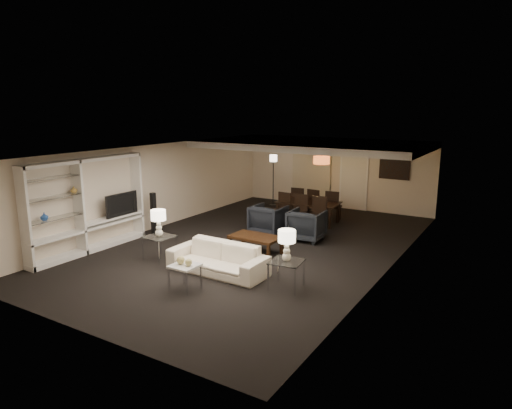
{
  "coord_description": "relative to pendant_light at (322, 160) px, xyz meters",
  "views": [
    {
      "loc": [
        5.99,
        -9.86,
        3.6
      ],
      "look_at": [
        0.0,
        0.0,
        1.1
      ],
      "focal_mm": 32.0,
      "sensor_mm": 36.0,
      "label": 1
    }
  ],
  "objects": [
    {
      "name": "vase_amber",
      "position": [
        -3.61,
        -6.46,
        -0.28
      ],
      "size": [
        0.15,
        0.15,
        0.16
      ],
      "primitive_type": "imported",
      "color": "#B1893B",
      "rests_on": "media_unit"
    },
    {
      "name": "chair_nm",
      "position": [
        -0.14,
        -1.31,
        -1.42
      ],
      "size": [
        0.49,
        0.49,
        0.99
      ],
      "primitive_type": null,
      "rotation": [
        0.0,
        0.0,
        0.06
      ],
      "color": "black",
      "rests_on": "floor"
    },
    {
      "name": "television",
      "position": [
        -3.58,
        -5.13,
        -0.87
      ],
      "size": [
        1.04,
        0.14,
        0.6
      ],
      "primitive_type": "imported",
      "rotation": [
        0.0,
        0.0,
        1.57
      ],
      "color": "black",
      "rests_on": "media_unit"
    },
    {
      "name": "wall_front",
      "position": [
        -0.3,
        -9.0,
        -0.67
      ],
      "size": [
        7.0,
        0.02,
        2.5
      ],
      "primitive_type": "cube",
      "color": "beige",
      "rests_on": "ground"
    },
    {
      "name": "dining_table",
      "position": [
        -0.14,
        -0.66,
        -1.59
      ],
      "size": [
        1.97,
        1.19,
        0.67
      ],
      "primitive_type": "imported",
      "rotation": [
        0.0,
        0.0,
        0.07
      ],
      "color": "black",
      "rests_on": "floor"
    },
    {
      "name": "curtains",
      "position": [
        -1.2,
        1.92,
        -0.72
      ],
      "size": [
        1.5,
        0.12,
        2.4
      ],
      "primitive_type": "cube",
      "color": "beige",
      "rests_on": "wall_back"
    },
    {
      "name": "table_lamp_left",
      "position": [
        -1.67,
        -5.67,
        -1.02
      ],
      "size": [
        0.37,
        0.37,
        0.64
      ],
      "primitive_type": null,
      "rotation": [
        0.0,
        0.0,
        0.04
      ],
      "color": "beige",
      "rests_on": "side_table_left"
    },
    {
      "name": "wall_right",
      "position": [
        3.2,
        -3.5,
        -0.67
      ],
      "size": [
        0.02,
        11.0,
        2.5
      ],
      "primitive_type": "cube",
      "color": "beige",
      "rests_on": "ground"
    },
    {
      "name": "coffee_table",
      "position": [
        0.03,
        -4.07,
        -1.7
      ],
      "size": [
        1.26,
        0.75,
        0.44
      ],
      "primitive_type": null,
      "rotation": [
        0.0,
        0.0,
        -0.03
      ],
      "color": "black",
      "rests_on": "floor"
    },
    {
      "name": "floor_speaker",
      "position": [
        -3.43,
        -4.01,
        -1.33
      ],
      "size": [
        0.14,
        0.14,
        1.18
      ],
      "primitive_type": "cube",
      "rotation": [
        0.0,
        0.0,
        -0.13
      ],
      "color": "black",
      "rests_on": "floor"
    },
    {
      "name": "painting",
      "position": [
        1.8,
        1.96,
        -0.37
      ],
      "size": [
        0.95,
        0.04,
        0.65
      ],
      "primitive_type": "cube",
      "color": "#142D38",
      "rests_on": "wall_back"
    },
    {
      "name": "media_unit",
      "position": [
        -3.61,
        -6.1,
        -0.74
      ],
      "size": [
        0.38,
        3.4,
        2.35
      ],
      "primitive_type": null,
      "color": "white",
      "rests_on": "wall_left"
    },
    {
      "name": "side_table_right",
      "position": [
        1.73,
        -5.67,
        -1.63
      ],
      "size": [
        0.69,
        0.69,
        0.58
      ],
      "primitive_type": null,
      "rotation": [
        0.0,
        0.0,
        0.13
      ],
      "color": "white",
      "rests_on": "floor"
    },
    {
      "name": "vase_blue",
      "position": [
        -3.61,
        -7.29,
        -0.77
      ],
      "size": [
        0.17,
        0.17,
        0.18
      ],
      "primitive_type": "imported",
      "color": "#2550A1",
      "rests_on": "media_unit"
    },
    {
      "name": "marble_table",
      "position": [
        0.03,
        -6.77,
        -1.66
      ],
      "size": [
        0.52,
        0.52,
        0.52
      ],
      "primitive_type": null,
      "rotation": [
        0.0,
        0.0,
        -0.0
      ],
      "color": "silver",
      "rests_on": "floor"
    },
    {
      "name": "chair_fm",
      "position": [
        -0.14,
        -0.01,
        -1.42
      ],
      "size": [
        0.51,
        0.51,
        0.99
      ],
      "primitive_type": null,
      "rotation": [
        0.0,
        0.0,
        3.02
      ],
      "color": "black",
      "rests_on": "floor"
    },
    {
      "name": "armchair_right",
      "position": [
        0.63,
        -2.37,
        -1.5
      ],
      "size": [
        0.95,
        0.98,
        0.84
      ],
      "primitive_type": "imported",
      "rotation": [
        0.0,
        0.0,
        3.21
      ],
      "color": "black",
      "rests_on": "floor"
    },
    {
      "name": "ceiling",
      "position": [
        -0.3,
        -3.5,
        0.58
      ],
      "size": [
        7.0,
        11.0,
        0.02
      ],
      "primitive_type": "cube",
      "color": "silver",
      "rests_on": "ground"
    },
    {
      "name": "gold_gourd_a",
      "position": [
        -0.07,
        -6.77,
        -1.32
      ],
      "size": [
        0.16,
        0.16,
        0.16
      ],
      "primitive_type": "sphere",
      "color": "tan",
      "rests_on": "marble_table"
    },
    {
      "name": "table_lamp_right",
      "position": [
        1.73,
        -5.67,
        -1.02
      ],
      "size": [
        0.38,
        0.38,
        0.64
      ],
      "primitive_type": null,
      "rotation": [
        0.0,
        0.0,
        -0.08
      ],
      "color": "beige",
      "rests_on": "side_table_right"
    },
    {
      "name": "door",
      "position": [
        0.4,
        1.97,
        -0.87
      ],
      "size": [
        0.9,
        0.05,
        2.1
      ],
      "primitive_type": "cube",
      "color": "silver",
      "rests_on": "wall_back"
    },
    {
      "name": "chair_nl",
      "position": [
        -0.74,
        -1.31,
        -1.42
      ],
      "size": [
        0.5,
        0.5,
        0.99
      ],
      "primitive_type": null,
      "rotation": [
        0.0,
        0.0,
        -0.1
      ],
      "color": "black",
      "rests_on": "floor"
    },
    {
      "name": "floor",
      "position": [
        -0.3,
        -3.5,
        -1.92
      ],
      "size": [
        11.0,
        11.0,
        0.0
      ],
      "primitive_type": "plane",
      "color": "black",
      "rests_on": "ground"
    },
    {
      "name": "gold_gourd_b",
      "position": [
        0.13,
        -6.77,
        -1.33
      ],
      "size": [
        0.14,
        0.14,
        0.14
      ],
      "primitive_type": "sphere",
      "color": "tan",
      "rests_on": "marble_table"
    },
    {
      "name": "side_table_left",
      "position": [
        -1.67,
        -5.67,
        -1.63
      ],
      "size": [
        0.68,
        0.68,
        0.58
      ],
      "primitive_type": null,
      "rotation": [
        0.0,
        0.0,
        -0.1
      ],
      "color": "white",
      "rests_on": "floor"
    },
    {
      "name": "wall_back",
      "position": [
        -0.3,
        2.0,
        -0.67
      ],
      "size": [
        7.0,
        0.02,
        2.5
      ],
      "primitive_type": "cube",
      "color": "beige",
      "rests_on": "ground"
    },
    {
      "name": "wall_left",
      "position": [
        -3.8,
        -3.5,
        -0.67
      ],
      "size": [
        0.02,
        11.0,
        2.5
      ],
      "primitive_type": "cube",
      "color": "beige",
      "rests_on": "ground"
    },
    {
      "name": "chair_fr",
      "position": [
        0.46,
        -0.01,
        -1.42
      ],
      "size": [
        0.5,
        0.5,
        0.99
      ],
      "primitive_type": null,
      "rotation": [
        0.0,
        0.0,
        3.23
      ],
      "color": "black",
      "rests_on": "floor"
    },
    {
      "name": "ceiling_soffit",
      "position": [
        -0.3,
        0.0,
        0.48
      ],
      "size": [
        7.0,
        4.0,
        0.2
      ],
      "primitive_type": "cube",
      "color": "silver",
      "rests_on": "ceiling"
    },
    {
      "name": "floor_lamp",
      "position": [
        -2.33,
        1.04,
        -0.98
      ],
      "size": [
        0.36,
        0.36,
        1.87
      ],
      "primitive_type": null,
      "rotation": [
        0.0,
        0.0,
        -0.4
      ],
      "color": "black",
      "rests_on": "floor"
    },
    {
      "name": "chair_fl",
      "position": [
        -0.74,
        -0.01,
        -1.42
      ],
      "size": [
        0.49,
        0.49,
        0.99
      ],
      "primitive_type": null,
      "rotation": [
        0.0,
        0.0,
        3.22
      ],
      "color": "black",
      "rests_on": "floor"
    },
    {
      "name": "armchair_left",
      "position": [
        -0.57,
        -2.37,
        -1.5
      ],
      "size": [
        0.9,
        0.92,
        0.84
      ],
      "primitive_type": "imported",
      "rotation": [
        0.0,
        0.0,
        3.14
      ],
      "color": "black",
      "rests_on": "floor"
    },
    {
      "name": "sofa",
      "position": [
        0.03,
        -5.67,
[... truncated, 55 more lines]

